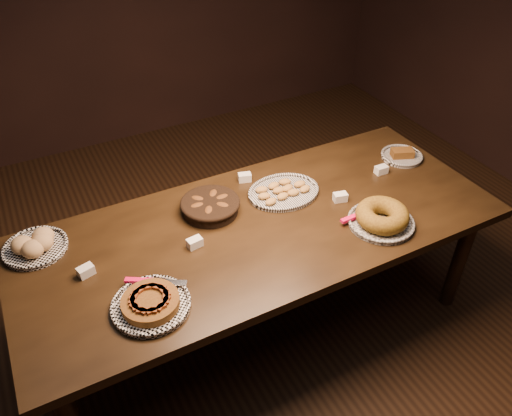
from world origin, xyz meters
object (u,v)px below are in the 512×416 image
apple_tart_plate (151,303)px  bundt_cake_plate (382,217)px  buffet_table (262,235)px  madeleine_platter (283,191)px

apple_tart_plate → bundt_cake_plate: bundt_cake_plate is taller
apple_tart_plate → bundt_cake_plate: 1.17m
bundt_cake_plate → buffet_table: bearing=165.6°
bundt_cake_plate → madeleine_platter: bearing=137.5°
madeleine_platter → buffet_table: bearing=-159.8°
madeleine_platter → bundt_cake_plate: (0.30, -0.44, 0.03)m
madeleine_platter → bundt_cake_plate: bearing=-73.6°
apple_tart_plate → madeleine_platter: (0.87, 0.43, -0.01)m
buffet_table → apple_tart_plate: bearing=-158.7°
buffet_table → madeleine_platter: (0.22, 0.17, 0.09)m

